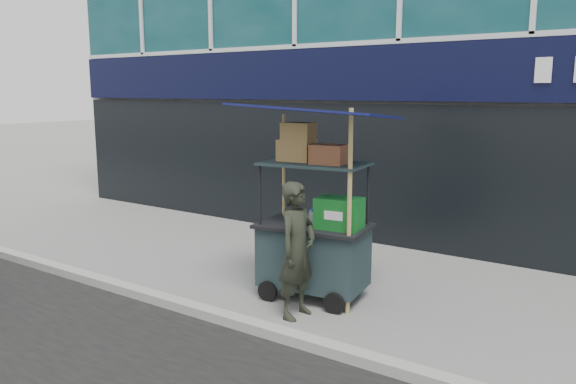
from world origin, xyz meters
The scene contains 4 objects.
ground centered at (0.00, 0.00, 0.00)m, with size 80.00×80.00×0.00m, color slate.
curb centered at (0.00, -0.20, 0.06)m, with size 80.00×0.18×0.12m, color gray.
vendor_cart centered at (0.17, 1.08, 0.87)m, with size 1.99×1.51×2.48m.
vendor_man centered at (0.32, 0.44, 0.80)m, with size 0.58×0.38×1.60m, color black.
Camera 1 is at (3.75, -4.79, 2.62)m, focal length 35.00 mm.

